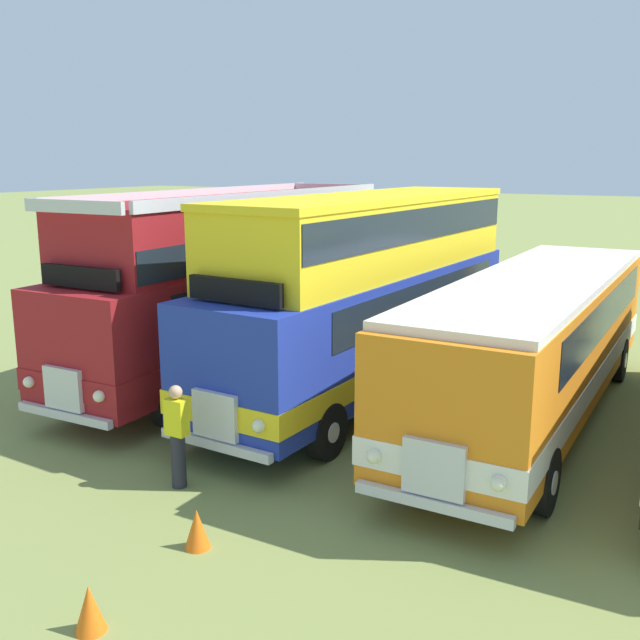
{
  "coord_description": "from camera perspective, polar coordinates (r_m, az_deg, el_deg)",
  "views": [
    {
      "loc": [
        3.23,
        -14.51,
        5.23
      ],
      "look_at": [
        -4.84,
        -0.37,
        1.62
      ],
      "focal_mm": 40.72,
      "sensor_mm": 36.0,
      "label": 1
    }
  ],
  "objects": [
    {
      "name": "ground_plane",
      "position": [
        15.76,
        16.31,
        -7.42
      ],
      "size": [
        200.0,
        200.0,
        0.0
      ],
      "primitive_type": "plane",
      "color": "olive"
    },
    {
      "name": "bus_first_in_row",
      "position": [
        18.23,
        -6.32,
        3.37
      ],
      "size": [
        2.85,
        11.51,
        4.52
      ],
      "color": "maroon",
      "rests_on": "ground"
    },
    {
      "name": "bus_second_in_row",
      "position": [
        16.15,
        3.93,
        2.63
      ],
      "size": [
        2.96,
        10.62,
        4.49
      ],
      "color": "#1E339E",
      "rests_on": "ground"
    },
    {
      "name": "bus_third_in_row",
      "position": [
        15.22,
        16.67,
        -1.23
      ],
      "size": [
        2.63,
        11.36,
        2.99
      ],
      "color": "orange",
      "rests_on": "ground"
    },
    {
      "name": "cone_near_end",
      "position": [
        10.48,
        -9.63,
        -15.87
      ],
      "size": [
        0.36,
        0.36,
        0.57
      ],
      "primitive_type": "cone",
      "color": "orange",
      "rests_on": "ground"
    },
    {
      "name": "cone_mid_row",
      "position": [
        9.17,
        -17.65,
        -20.8
      ],
      "size": [
        0.36,
        0.36,
        0.57
      ],
      "primitive_type": "cone",
      "color": "orange",
      "rests_on": "ground"
    },
    {
      "name": "marshal_person",
      "position": [
        12.04,
        -11.14,
        -8.9
      ],
      "size": [
        0.36,
        0.24,
        1.73
      ],
      "color": "#23232D",
      "rests_on": "ground"
    },
    {
      "name": "rope_fence_line",
      "position": [
        28.0,
        22.7,
        2.15
      ],
      "size": [
        20.83,
        0.08,
        1.05
      ],
      "color": "#8C704C",
      "rests_on": "ground"
    }
  ]
}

